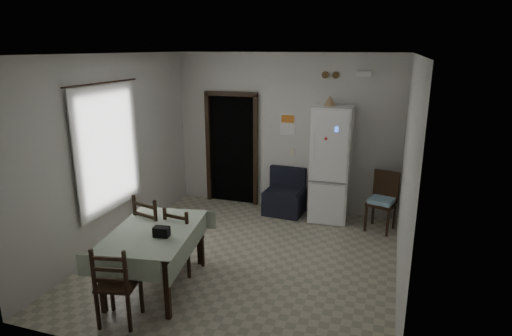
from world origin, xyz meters
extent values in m
plane|color=#A69F88|center=(0.00, 0.00, 0.00)|extent=(4.50, 4.50, 0.00)
cube|color=black|center=(-1.05, 2.46, 1.05)|extent=(0.90, 0.45, 2.10)
cube|color=black|center=(-1.54, 2.22, 1.05)|extent=(0.08, 0.10, 2.18)
cube|color=black|center=(-0.56, 2.22, 1.05)|extent=(0.08, 0.10, 2.18)
cube|color=black|center=(-1.05, 2.22, 2.14)|extent=(1.06, 0.10, 0.08)
cube|color=silver|center=(-2.15, -0.20, 1.55)|extent=(0.10, 1.20, 1.60)
cube|color=silver|center=(-2.04, -0.20, 1.55)|extent=(0.02, 1.45, 1.85)
cylinder|color=black|center=(-2.03, -0.20, 2.50)|extent=(0.02, 1.60, 0.02)
cube|color=white|center=(0.05, 2.24, 1.62)|extent=(0.28, 0.02, 0.40)
cube|color=orange|center=(0.05, 2.23, 1.72)|extent=(0.24, 0.01, 0.14)
cube|color=beige|center=(0.15, 2.24, 1.10)|extent=(0.08, 0.02, 0.12)
cylinder|color=brown|center=(0.70, 2.23, 2.52)|extent=(0.12, 0.03, 0.12)
cylinder|color=brown|center=(0.88, 2.23, 2.52)|extent=(0.12, 0.03, 0.12)
cube|color=white|center=(1.35, 2.21, 2.55)|extent=(0.25, 0.07, 0.09)
cone|color=tan|center=(0.84, 1.95, 2.12)|extent=(0.23, 0.23, 0.17)
cube|color=black|center=(-0.66, -1.16, 0.84)|extent=(0.20, 0.14, 0.12)
camera|label=1|loc=(1.88, -5.32, 2.98)|focal=30.00mm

